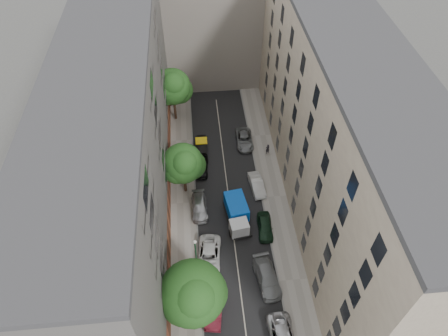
{
  "coord_description": "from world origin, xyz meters",
  "views": [
    {
      "loc": [
        -3.34,
        -29.68,
        37.96
      ],
      "look_at": [
        -0.62,
        -0.17,
        6.0
      ],
      "focal_mm": 32.0,
      "sensor_mm": 36.0,
      "label": 1
    }
  ],
  "objects": [
    {
      "name": "car_left_5",
      "position": [
        -2.8,
        9.0,
        0.66
      ],
      "size": [
        1.42,
        4.0,
        1.31
      ],
      "primitive_type": "imported",
      "rotation": [
        0.0,
        0.0,
        -0.01
      ],
      "color": "black",
      "rests_on": "ground"
    },
    {
      "name": "car_right_2",
      "position": [
        3.6,
        -4.6,
        0.68
      ],
      "size": [
        1.81,
        4.06,
        1.36
      ],
      "primitive_type": "imported",
      "rotation": [
        0.0,
        0.0,
        -0.05
      ],
      "color": "black",
      "rests_on": "ground"
    },
    {
      "name": "tree_mid",
      "position": [
        -5.05,
        1.82,
        4.87
      ],
      "size": [
        5.04,
        4.73,
        7.26
      ],
      "color": "#382619",
      "rests_on": "sidewalk_left"
    },
    {
      "name": "pedestrian",
      "position": [
        5.89,
        7.43,
        0.93
      ],
      "size": [
        0.66,
        0.55,
        1.56
      ],
      "primitive_type": "imported",
      "rotation": [
        0.0,
        0.0,
        3.49
      ],
      "color": "black",
      "rests_on": "sidewalk_right"
    },
    {
      "name": "car_right_3",
      "position": [
        3.6,
        1.6,
        0.67
      ],
      "size": [
        1.89,
        4.23,
        1.35
      ],
      "primitive_type": "imported",
      "rotation": [
        0.0,
        0.0,
        0.12
      ],
      "color": "silver",
      "rests_on": "ground"
    },
    {
      "name": "sidewalk_left",
      "position": [
        -5.5,
        0.0,
        0.07
      ],
      "size": [
        3.0,
        44.0,
        0.15
      ],
      "primitive_type": "cube",
      "color": "gray",
      "rests_on": "ground"
    },
    {
      "name": "building_endcap",
      "position": [
        0.0,
        28.0,
        9.0
      ],
      "size": [
        18.0,
        12.0,
        18.0
      ],
      "primitive_type": "cube",
      "color": "slate",
      "rests_on": "ground"
    },
    {
      "name": "car_right_4",
      "position": [
        3.1,
        9.8,
        0.65
      ],
      "size": [
        2.24,
        4.72,
        1.3
      ],
      "primitive_type": "imported",
      "rotation": [
        0.0,
        0.0,
        -0.02
      ],
      "color": "slate",
      "rests_on": "ground"
    },
    {
      "name": "road_surface",
      "position": [
        0.0,
        0.0,
        0.01
      ],
      "size": [
        8.0,
        44.0,
        0.02
      ],
      "primitive_type": "cube",
      "color": "black",
      "rests_on": "ground"
    },
    {
      "name": "car_right_1",
      "position": [
        2.8,
        -10.8,
        0.73
      ],
      "size": [
        2.71,
        5.25,
        1.46
      ],
      "primitive_type": "imported",
      "rotation": [
        0.0,
        0.0,
        0.14
      ],
      "color": "slate",
      "rests_on": "ground"
    },
    {
      "name": "car_left_3",
      "position": [
        -3.6,
        -1.14,
        0.64
      ],
      "size": [
        1.89,
        4.46,
        1.29
      ],
      "primitive_type": "imported",
      "rotation": [
        0.0,
        0.0,
        0.02
      ],
      "color": "#B0B1B5",
      "rests_on": "ground"
    },
    {
      "name": "ground",
      "position": [
        0.0,
        0.0,
        0.0
      ],
      "size": [
        120.0,
        120.0,
        0.0
      ],
      "primitive_type": "plane",
      "color": "#4C4C49",
      "rests_on": "ground"
    },
    {
      "name": "car_left_4",
      "position": [
        -3.0,
        5.4,
        0.7
      ],
      "size": [
        1.98,
        4.24,
        1.4
      ],
      "primitive_type": "imported",
      "rotation": [
        0.0,
        0.0,
        -0.08
      ],
      "color": "black",
      "rests_on": "ground"
    },
    {
      "name": "building_left",
      "position": [
        -11.0,
        0.0,
        10.0
      ],
      "size": [
        8.0,
        44.0,
        20.0
      ],
      "primitive_type": "cube",
      "color": "#534F4D",
      "rests_on": "ground"
    },
    {
      "name": "building_right",
      "position": [
        11.0,
        0.0,
        10.0
      ],
      "size": [
        8.0,
        44.0,
        20.0
      ],
      "primitive_type": "cube",
      "color": "tan",
      "rests_on": "ground"
    },
    {
      "name": "tree_near",
      "position": [
        -4.5,
        -14.42,
        5.87
      ],
      "size": [
        5.97,
        5.79,
        8.82
      ],
      "color": "#382619",
      "rests_on": "sidewalk_left"
    },
    {
      "name": "car_left_1",
      "position": [
        -2.8,
        -13.4,
        0.74
      ],
      "size": [
        2.21,
        4.68,
        1.48
      ],
      "primitive_type": "imported",
      "rotation": [
        0.0,
        0.0,
        -0.15
      ],
      "color": "#4F0F19",
      "rests_on": "ground"
    },
    {
      "name": "tarp_truck",
      "position": [
        0.6,
        -3.0,
        1.36
      ],
      "size": [
        2.84,
        5.62,
        2.48
      ],
      "rotation": [
        0.0,
        0.0,
        0.15
      ],
      "color": "black",
      "rests_on": "ground"
    },
    {
      "name": "tree_far",
      "position": [
        -6.11,
        15.69,
        5.55
      ],
      "size": [
        5.29,
        5.02,
        8.19
      ],
      "color": "#382619",
      "rests_on": "sidewalk_left"
    },
    {
      "name": "lamp_post",
      "position": [
        -4.2,
        -9.4,
        3.98
      ],
      "size": [
        0.36,
        0.36,
        6.19
      ],
      "color": "#1A5D33",
      "rests_on": "sidewalk_left"
    },
    {
      "name": "sidewalk_right",
      "position": [
        5.5,
        0.0,
        0.07
      ],
      "size": [
        3.0,
        44.0,
        0.15
      ],
      "primitive_type": "cube",
      "color": "gray",
      "rests_on": "ground"
    },
    {
      "name": "car_left_2",
      "position": [
        -2.92,
        -7.8,
        0.72
      ],
      "size": [
        3.0,
        5.45,
        1.44
      ],
      "primitive_type": "imported",
      "rotation": [
        0.0,
        0.0,
        -0.12
      ],
      "color": "silver",
      "rests_on": "ground"
    }
  ]
}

